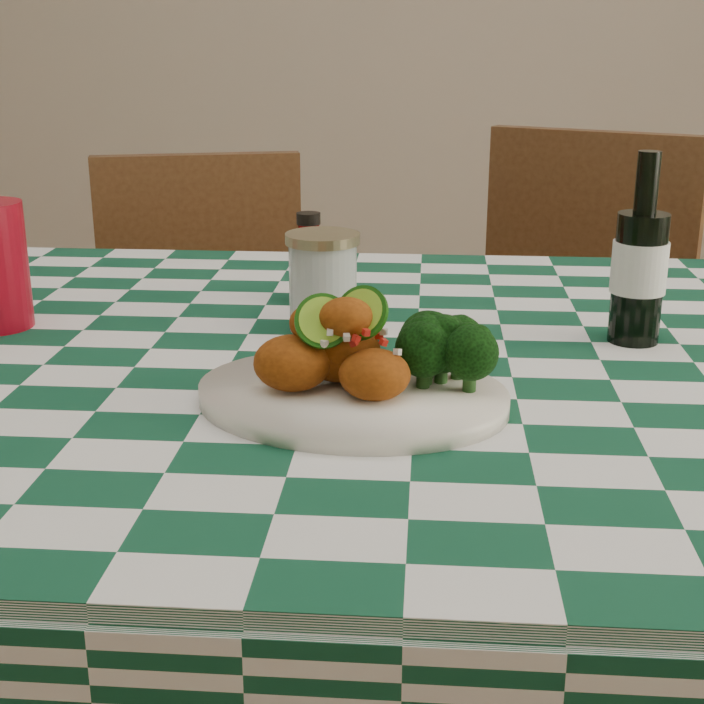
# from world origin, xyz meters

# --- Properties ---
(dining_table) EXTENTS (1.66, 1.06, 0.79)m
(dining_table) POSITION_xyz_m (0.00, 0.00, 0.39)
(dining_table) COLOR #11472E
(dining_table) RESTS_ON ground
(plate) EXTENTS (0.35, 0.29, 0.02)m
(plate) POSITION_xyz_m (0.04, -0.16, 0.80)
(plate) COLOR white
(plate) RESTS_ON dining_table
(fried_chicken_pile) EXTENTS (0.14, 0.10, 0.09)m
(fried_chicken_pile) POSITION_xyz_m (0.04, -0.16, 0.85)
(fried_chicken_pile) COLOR #94430E
(fried_chicken_pile) RESTS_ON plate
(broccoli_side) EXTENTS (0.09, 0.09, 0.07)m
(broccoli_side) POSITION_xyz_m (0.13, -0.15, 0.84)
(broccoli_side) COLOR black
(broccoli_side) RESTS_ON plate
(ketchup_bottle) EXTENTS (0.06, 0.06, 0.12)m
(ketchup_bottle) POSITION_xyz_m (-0.05, 0.23, 0.85)
(ketchup_bottle) COLOR #710506
(ketchup_bottle) RESTS_ON dining_table
(mason_jar) EXTENTS (0.12, 0.12, 0.12)m
(mason_jar) POSITION_xyz_m (-0.01, 0.09, 0.85)
(mason_jar) COLOR #B2BCBA
(mason_jar) RESTS_ON dining_table
(beer_bottle) EXTENTS (0.08, 0.08, 0.22)m
(beer_bottle) POSITION_xyz_m (0.36, 0.07, 0.90)
(beer_bottle) COLOR black
(beer_bottle) RESTS_ON dining_table
(wooden_chair_left) EXTENTS (0.51, 0.52, 0.90)m
(wooden_chair_left) POSITION_xyz_m (-0.30, 0.69, 0.45)
(wooden_chair_left) COLOR #472814
(wooden_chair_left) RESTS_ON ground
(wooden_chair_right) EXTENTS (0.58, 0.59, 0.95)m
(wooden_chair_right) POSITION_xyz_m (0.36, 0.76, 0.47)
(wooden_chair_right) COLOR #472814
(wooden_chair_right) RESTS_ON ground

